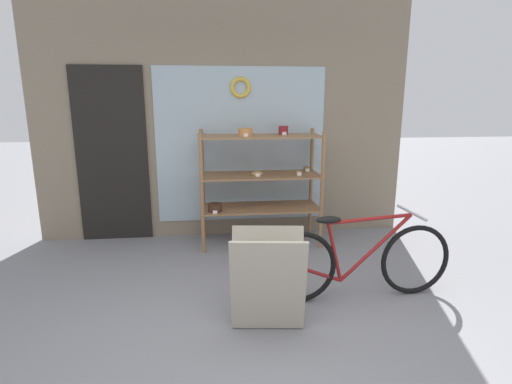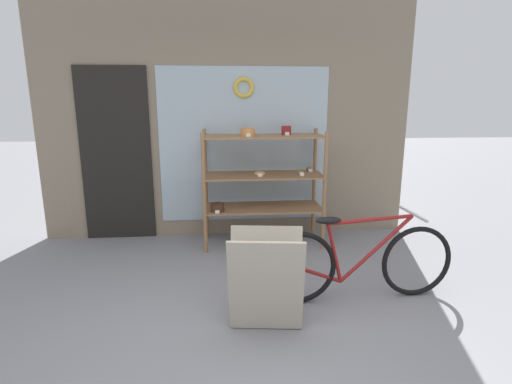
{
  "view_description": "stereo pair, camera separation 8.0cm",
  "coord_description": "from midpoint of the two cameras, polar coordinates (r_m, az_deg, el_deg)",
  "views": [
    {
      "loc": [
        -0.18,
        -2.13,
        1.72
      ],
      "look_at": [
        0.2,
        1.17,
        0.94
      ],
      "focal_mm": 28.0,
      "sensor_mm": 36.0,
      "label": 1
    },
    {
      "loc": [
        -0.1,
        -2.14,
        1.72
      ],
      "look_at": [
        0.2,
        1.17,
        0.94
      ],
      "focal_mm": 28.0,
      "sensor_mm": 36.0,
      "label": 2
    }
  ],
  "objects": [
    {
      "name": "sandwich_board",
      "position": [
        3.05,
        0.95,
        -12.67
      ],
      "size": [
        0.59,
        0.45,
        0.76
      ],
      "rotation": [
        0.0,
        0.0,
        -0.13
      ],
      "color": "#B2A893",
      "rests_on": "ground_plane"
    },
    {
      "name": "ground_plane",
      "position": [
        2.75,
        -2.39,
        -25.58
      ],
      "size": [
        30.0,
        30.0,
        0.0
      ],
      "primitive_type": "plane",
      "color": "gray"
    },
    {
      "name": "storefront_facade",
      "position": [
        5.01,
        -5.57,
        13.5
      ],
      "size": [
        4.58,
        0.13,
        3.62
      ],
      "color": "gray",
      "rests_on": "ground_plane"
    },
    {
      "name": "bicycle",
      "position": [
        3.61,
        13.75,
        -9.54
      ],
      "size": [
        1.71,
        0.46,
        0.78
      ],
      "rotation": [
        0.0,
        0.0,
        0.04
      ],
      "color": "black",
      "rests_on": "ground_plane"
    },
    {
      "name": "display_case",
      "position": [
        4.7,
        -0.1,
        2.45
      ],
      "size": [
        1.41,
        0.56,
        1.41
      ],
      "color": "#8E6642",
      "rests_on": "ground_plane"
    }
  ]
}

